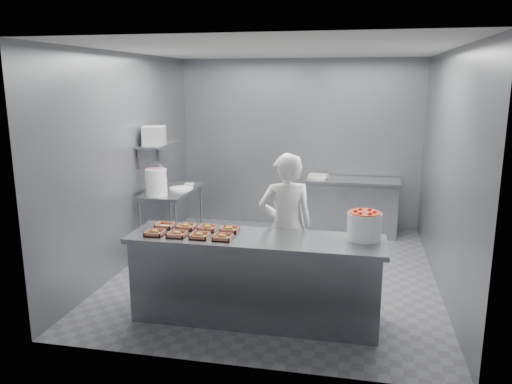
% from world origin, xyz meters
% --- Properties ---
extents(floor, '(4.50, 4.50, 0.00)m').
position_xyz_m(floor, '(0.00, 0.00, 0.00)').
color(floor, '#4C4C51').
rests_on(floor, ground).
extents(ceiling, '(4.50, 4.50, 0.00)m').
position_xyz_m(ceiling, '(0.00, 0.00, 2.80)').
color(ceiling, white).
rests_on(ceiling, wall_back).
extents(wall_back, '(4.00, 0.04, 2.80)m').
position_xyz_m(wall_back, '(0.00, 2.25, 1.40)').
color(wall_back, slate).
rests_on(wall_back, ground).
extents(wall_left, '(0.04, 4.50, 2.80)m').
position_xyz_m(wall_left, '(-2.00, 0.00, 1.40)').
color(wall_left, slate).
rests_on(wall_left, ground).
extents(wall_right, '(0.04, 4.50, 2.80)m').
position_xyz_m(wall_right, '(2.00, 0.00, 1.40)').
color(wall_right, slate).
rests_on(wall_right, ground).
extents(service_counter, '(2.60, 0.70, 0.90)m').
position_xyz_m(service_counter, '(0.00, -1.35, 0.45)').
color(service_counter, slate).
rests_on(service_counter, ground).
extents(prep_table, '(0.60, 1.20, 0.90)m').
position_xyz_m(prep_table, '(-1.65, 0.60, 0.59)').
color(prep_table, slate).
rests_on(prep_table, ground).
extents(back_counter, '(1.50, 0.60, 0.90)m').
position_xyz_m(back_counter, '(0.90, 1.90, 0.45)').
color(back_counter, slate).
rests_on(back_counter, ground).
extents(wall_shelf, '(0.35, 0.90, 0.03)m').
position_xyz_m(wall_shelf, '(-1.82, 0.60, 1.55)').
color(wall_shelf, slate).
rests_on(wall_shelf, wall_left).
extents(tray_0, '(0.19, 0.18, 0.06)m').
position_xyz_m(tray_0, '(-1.03, -1.49, 0.92)').
color(tray_0, '#CCB57D').
rests_on(tray_0, service_counter).
extents(tray_1, '(0.19, 0.18, 0.06)m').
position_xyz_m(tray_1, '(-0.79, -1.49, 0.92)').
color(tray_1, '#CCB57D').
rests_on(tray_1, service_counter).
extents(tray_2, '(0.19, 0.18, 0.06)m').
position_xyz_m(tray_2, '(-0.55, -1.49, 0.92)').
color(tray_2, '#CCB57D').
rests_on(tray_2, service_counter).
extents(tray_3, '(0.19, 0.18, 0.06)m').
position_xyz_m(tray_3, '(-0.31, -1.49, 0.92)').
color(tray_3, '#CCB57D').
rests_on(tray_3, service_counter).
extents(tray_4, '(0.19, 0.18, 0.04)m').
position_xyz_m(tray_4, '(-1.02, -1.21, 0.92)').
color(tray_4, '#CCB57D').
rests_on(tray_4, service_counter).
extents(tray_5, '(0.19, 0.18, 0.06)m').
position_xyz_m(tray_5, '(-0.79, -1.21, 0.92)').
color(tray_5, '#CCB57D').
rests_on(tray_5, service_counter).
extents(tray_6, '(0.19, 0.18, 0.06)m').
position_xyz_m(tray_6, '(-0.55, -1.21, 0.92)').
color(tray_6, '#CCB57D').
rests_on(tray_6, service_counter).
extents(tray_7, '(0.19, 0.18, 0.06)m').
position_xyz_m(tray_7, '(-0.31, -1.21, 0.92)').
color(tray_7, '#CCB57D').
rests_on(tray_7, service_counter).
extents(worker, '(0.71, 0.58, 1.68)m').
position_xyz_m(worker, '(0.22, -0.75, 0.84)').
color(worker, white).
rests_on(worker, ground).
extents(strawberry_tub, '(0.34, 0.34, 0.28)m').
position_xyz_m(strawberry_tub, '(1.07, -1.20, 1.05)').
color(strawberry_tub, white).
rests_on(strawberry_tub, service_counter).
extents(glaze_bucket, '(0.30, 0.29, 0.44)m').
position_xyz_m(glaze_bucket, '(-1.71, 0.21, 1.09)').
color(glaze_bucket, white).
rests_on(glaze_bucket, prep_table).
extents(bucket_lid, '(0.40, 0.40, 0.03)m').
position_xyz_m(bucket_lid, '(-1.51, 0.63, 0.91)').
color(bucket_lid, white).
rests_on(bucket_lid, prep_table).
extents(rag, '(0.16, 0.15, 0.02)m').
position_xyz_m(rag, '(-1.51, 0.97, 0.91)').
color(rag, '#CCB28C').
rests_on(rag, prep_table).
extents(appliance, '(0.38, 0.41, 0.26)m').
position_xyz_m(appliance, '(-1.82, 0.46, 1.69)').
color(appliance, gray).
rests_on(appliance, wall_shelf).
extents(paper_stack, '(0.34, 0.28, 0.06)m').
position_xyz_m(paper_stack, '(0.36, 1.90, 0.93)').
color(paper_stack, silver).
rests_on(paper_stack, back_counter).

